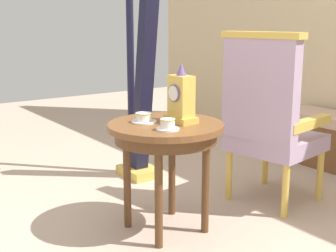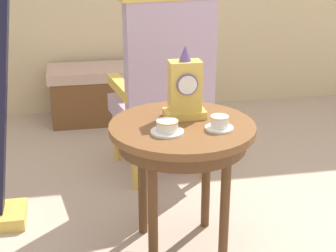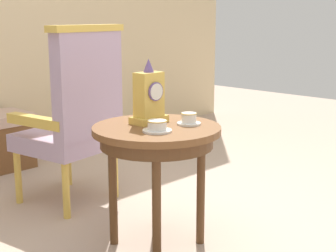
# 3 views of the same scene
# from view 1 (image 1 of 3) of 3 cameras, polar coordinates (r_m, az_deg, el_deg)

# --- Properties ---
(ground_plane) EXTENTS (10.00, 10.00, 0.00)m
(ground_plane) POSITION_cam_1_polar(r_m,az_deg,el_deg) (2.75, -0.63, -13.41)
(ground_plane) COLOR #BCA38E
(side_table) EXTENTS (0.66, 0.66, 0.64)m
(side_table) POSITION_cam_1_polar(r_m,az_deg,el_deg) (2.67, -0.27, -1.35)
(side_table) COLOR brown
(side_table) RESTS_ON ground
(teacup_left) EXTENTS (0.14, 0.14, 0.06)m
(teacup_left) POSITION_cam_1_polar(r_m,az_deg,el_deg) (2.67, -2.94, 0.96)
(teacup_left) COLOR white
(teacup_left) RESTS_ON side_table
(teacup_right) EXTENTS (0.12, 0.12, 0.06)m
(teacup_right) POSITION_cam_1_polar(r_m,az_deg,el_deg) (2.48, -0.05, 0.12)
(teacup_right) COLOR white
(teacup_right) RESTS_ON side_table
(mantel_clock) EXTENTS (0.19, 0.11, 0.34)m
(mantel_clock) POSITION_cam_1_polar(r_m,az_deg,el_deg) (2.65, 1.57, 3.31)
(mantel_clock) COLOR gold
(mantel_clock) RESTS_ON side_table
(armchair) EXTENTS (0.62, 0.61, 1.14)m
(armchair) POSITION_cam_1_polar(r_m,az_deg,el_deg) (3.13, 12.08, 1.05)
(armchair) COLOR #B299B7
(armchair) RESTS_ON ground
(harp) EXTENTS (0.40, 0.24, 1.77)m
(harp) POSITION_cam_1_polar(r_m,az_deg,el_deg) (3.58, -3.38, 4.70)
(harp) COLOR gold
(harp) RESTS_ON ground
(window_bench) EXTENTS (0.98, 0.40, 0.44)m
(window_bench) POSITION_cam_1_polar(r_m,az_deg,el_deg) (4.19, 19.54, -1.67)
(window_bench) COLOR #CCA893
(window_bench) RESTS_ON ground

